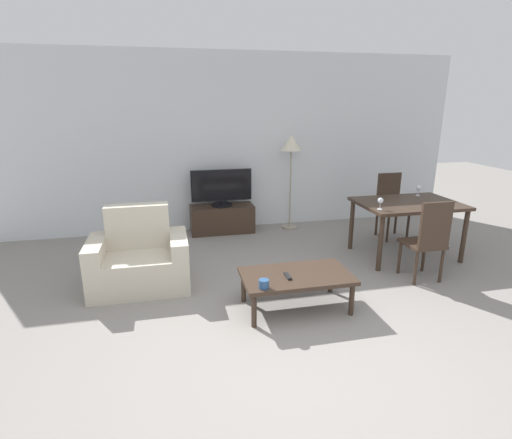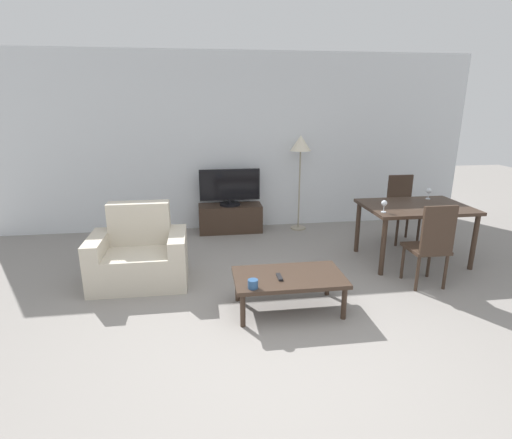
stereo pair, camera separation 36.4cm
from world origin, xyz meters
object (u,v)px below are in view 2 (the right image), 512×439
object	(u,v)px
dining_table	(415,212)
dining_chair_far	(401,206)
dining_chair_near	(431,243)
wine_glass_left	(384,204)
cup_white_near	(253,284)
tv_stand	(230,218)
tv	(230,187)
coffee_table	(289,279)
floor_lamp	(301,149)
armchair	(140,257)
remote_primary	(279,277)
wine_glass_center	(429,191)

from	to	relation	value
dining_table	dining_chair_far	world-z (taller)	dining_chair_far
dining_chair_near	wine_glass_left	bearing A→B (deg)	122.58
dining_chair_near	cup_white_near	world-z (taller)	dining_chair_near
dining_table	dining_chair_near	world-z (taller)	dining_chair_near
tv_stand	tv	size ratio (longest dim) A/B	1.05
dining_chair_far	dining_table	bearing A→B (deg)	-106.35
dining_chair_far	wine_glass_left	size ratio (longest dim) A/B	6.54
tv_stand	dining_chair_far	size ratio (longest dim) A/B	1.02
coffee_table	cup_white_near	bearing A→B (deg)	-149.63
dining_chair_far	floor_lamp	distance (m)	1.71
armchair	dining_chair_far	size ratio (longest dim) A/B	1.10
tv	wine_glass_left	bearing A→B (deg)	-46.59
armchair	tv_stand	world-z (taller)	armchair
floor_lamp	remote_primary	bearing A→B (deg)	-107.81
tv_stand	wine_glass_left	xyz separation A→B (m)	(1.67, -1.76, 0.62)
tv_stand	armchair	bearing A→B (deg)	-124.34
remote_primary	cup_white_near	size ratio (longest dim) A/B	1.62
dining_chair_far	floor_lamp	size ratio (longest dim) A/B	0.64
dining_chair_near	dining_chair_far	size ratio (longest dim) A/B	1.00
dining_chair_far	cup_white_near	xyz separation A→B (m)	(-2.45, -2.02, -0.11)
tv	remote_primary	size ratio (longest dim) A/B	6.17
armchair	tv	xyz separation A→B (m)	(1.15, 1.69, 0.40)
coffee_table	dining_table	size ratio (longest dim) A/B	0.84
dining_table	floor_lamp	world-z (taller)	floor_lamp
dining_table	dining_chair_far	xyz separation A→B (m)	(0.22, 0.76, -0.13)
tv_stand	coffee_table	bearing A→B (deg)	-81.72
dining_table	cup_white_near	world-z (taller)	dining_table
coffee_table	wine_glass_left	world-z (taller)	wine_glass_left
tv	wine_glass_center	distance (m)	2.83
armchair	coffee_table	xyz separation A→B (m)	(1.52, -0.86, 0.02)
armchair	coffee_table	distance (m)	1.75
tv_stand	wine_glass_left	bearing A→B (deg)	-46.62
tv	coffee_table	bearing A→B (deg)	-81.71
floor_lamp	wine_glass_center	xyz separation A→B (m)	(1.46, -1.19, -0.44)
dining_table	wine_glass_left	size ratio (longest dim) A/B	8.75
remote_primary	floor_lamp	bearing A→B (deg)	72.19
armchair	wine_glass_center	xyz separation A→B (m)	(3.70, 0.47, 0.53)
armchair	cup_white_near	world-z (taller)	armchair
coffee_table	dining_chair_far	world-z (taller)	dining_chair_far
armchair	cup_white_near	size ratio (longest dim) A/B	11.27
dining_table	dining_chair_near	distance (m)	0.80
tv	dining_chair_far	world-z (taller)	tv
tv	wine_glass_left	size ratio (longest dim) A/B	6.34
armchair	cup_white_near	distance (m)	1.58
armchair	wine_glass_center	distance (m)	3.77
coffee_table	dining_chair_near	world-z (taller)	dining_chair_near
wine_glass_left	wine_glass_center	world-z (taller)	same
tv	wine_glass_center	world-z (taller)	tv
armchair	remote_primary	distance (m)	1.68
dining_chair_near	dining_table	bearing A→B (deg)	73.65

